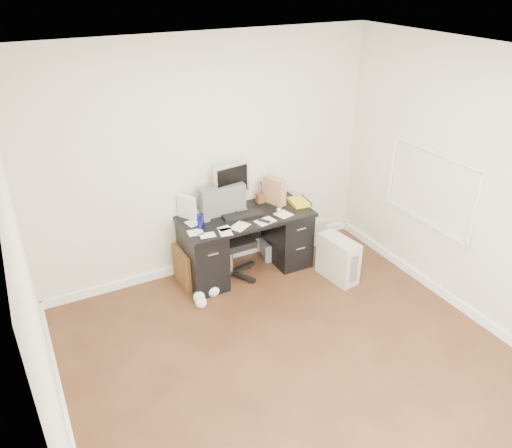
{
  "coord_description": "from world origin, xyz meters",
  "views": [
    {
      "loc": [
        -1.93,
        -2.88,
        3.31
      ],
      "look_at": [
        0.19,
        1.2,
        0.87
      ],
      "focal_mm": 35.0,
      "sensor_mm": 36.0,
      "label": 1
    }
  ],
  "objects": [
    {
      "name": "paper_remote",
      "position": [
        0.42,
        1.41,
        0.76
      ],
      "size": [
        0.25,
        0.21,
        0.02
      ],
      "primitive_type": null,
      "rotation": [
        0.0,
        0.0,
        0.19
      ],
      "color": "white",
      "rests_on": "desk"
    },
    {
      "name": "pen_cup",
      "position": [
        0.6,
        1.88,
        0.88
      ],
      "size": [
        0.11,
        0.11,
        0.26
      ],
      "primitive_type": null,
      "rotation": [
        0.0,
        0.0,
        -0.0
      ],
      "color": "brown",
      "rests_on": "desk"
    },
    {
      "name": "shopping_bag",
      "position": [
        1.42,
        1.82,
        0.16
      ],
      "size": [
        0.25,
        0.19,
        0.33
      ],
      "primitive_type": "cube",
      "rotation": [
        0.0,
        0.0,
        0.06
      ],
      "color": "silver",
      "rests_on": "ground"
    },
    {
      "name": "lcd_monitor",
      "position": [
        0.22,
        1.85,
        1.03
      ],
      "size": [
        0.48,
        0.32,
        0.56
      ],
      "primitive_type": null,
      "rotation": [
        0.0,
        0.0,
        0.15
      ],
      "color": "silver",
      "rests_on": "desk"
    },
    {
      "name": "white_binder",
      "position": [
        -0.32,
        1.89,
        0.88
      ],
      "size": [
        0.21,
        0.25,
        0.27
      ],
      "primitive_type": "cube",
      "rotation": [
        0.0,
        0.0,
        0.56
      ],
      "color": "silver",
      "rests_on": "desk"
    },
    {
      "name": "office_chair",
      "position": [
        0.09,
        1.64,
        0.54
      ],
      "size": [
        0.62,
        0.62,
        1.08
      ],
      "primitive_type": null,
      "rotation": [
        0.0,
        0.0,
        0.02
      ],
      "color": "#535553",
      "rests_on": "ground"
    },
    {
      "name": "travel_mug",
      "position": [
        -0.27,
        1.6,
        0.83
      ],
      "size": [
        0.08,
        0.08,
        0.16
      ],
      "primitive_type": "cylinder",
      "rotation": [
        0.0,
        0.0,
        -0.12
      ],
      "color": "#161C98",
      "rests_on": "desk"
    },
    {
      "name": "yellow_book",
      "position": [
        0.99,
        1.63,
        0.77
      ],
      "size": [
        0.23,
        0.28,
        0.04
      ],
      "primitive_type": "cube",
      "rotation": [
        0.0,
        0.0,
        -0.1
      ],
      "color": "yellow",
      "rests_on": "desk"
    },
    {
      "name": "computer_mouse",
      "position": [
        0.65,
        1.52,
        0.78
      ],
      "size": [
        0.09,
        0.09,
        0.07
      ],
      "primitive_type": "sphere",
      "rotation": [
        0.0,
        0.0,
        0.38
      ],
      "color": "silver",
      "rests_on": "desk"
    },
    {
      "name": "ground",
      "position": [
        0.0,
        0.0,
        0.0
      ],
      "size": [
        4.0,
        4.0,
        0.0
      ],
      "primitive_type": "plane",
      "color": "#412115",
      "rests_on": "ground"
    },
    {
      "name": "desk",
      "position": [
        0.3,
        1.65,
        0.4
      ],
      "size": [
        1.5,
        0.7,
        0.75
      ],
      "color": "black",
      "rests_on": "ground"
    },
    {
      "name": "loose_papers",
      "position": [
        0.1,
        1.6,
        0.75
      ],
      "size": [
        1.1,
        0.6,
        0.0
      ],
      "primitive_type": null,
      "color": "white",
      "rests_on": "desk"
    },
    {
      "name": "keyboard",
      "position": [
        0.25,
        1.63,
        0.76
      ],
      "size": [
        0.47,
        0.19,
        0.03
      ],
      "primitive_type": "cube",
      "rotation": [
        0.0,
        0.0,
        -0.06
      ],
      "color": "black",
      "rests_on": "desk"
    },
    {
      "name": "pc_tower",
      "position": [
        1.17,
        1.03,
        0.26
      ],
      "size": [
        0.29,
        0.54,
        0.51
      ],
      "primitive_type": "cube",
      "rotation": [
        0.0,
        0.0,
        0.12
      ],
      "color": "beige",
      "rests_on": "ground"
    },
    {
      "name": "magazine_file",
      "position": [
        0.74,
        1.77,
        0.91
      ],
      "size": [
        0.22,
        0.3,
        0.32
      ],
      "primitive_type": "cube",
      "rotation": [
        0.0,
        0.0,
        0.34
      ],
      "color": "#9C6E4B",
      "rests_on": "desk"
    },
    {
      "name": "desk_printer",
      "position": [
        0.8,
        1.79,
        0.11
      ],
      "size": [
        0.45,
        0.4,
        0.23
      ],
      "primitive_type": "cube",
      "rotation": [
        0.0,
        0.0,
        -0.25
      ],
      "color": "slate",
      "rests_on": "ground"
    },
    {
      "name": "wicker_basket",
      "position": [
        -0.29,
        1.73,
        0.22
      ],
      "size": [
        0.44,
        0.44,
        0.44
      ],
      "primitive_type": "cube",
      "rotation": [
        0.0,
        0.0,
        0.0
      ],
      "color": "#4A3316",
      "rests_on": "ground"
    },
    {
      "name": "room_shell",
      "position": [
        0.03,
        0.03,
        1.66
      ],
      "size": [
        4.02,
        4.02,
        2.71
      ],
      "color": "silver",
      "rests_on": "ground"
    }
  ]
}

